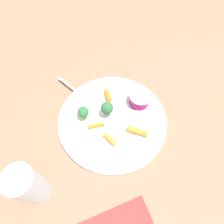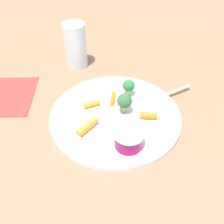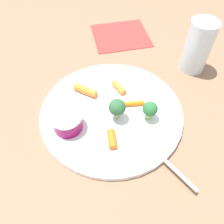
# 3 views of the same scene
# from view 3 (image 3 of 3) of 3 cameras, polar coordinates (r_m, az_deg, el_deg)

# --- Properties ---
(ground_plane) EXTENTS (2.40, 2.40, 0.00)m
(ground_plane) POSITION_cam_3_polar(r_m,az_deg,el_deg) (0.50, -0.13, -0.42)
(ground_plane) COLOR #87664C
(plate) EXTENTS (0.31, 0.31, 0.01)m
(plate) POSITION_cam_3_polar(r_m,az_deg,el_deg) (0.50, -0.13, -0.00)
(plate) COLOR white
(plate) RESTS_ON ground_plane
(sauce_cup) EXTENTS (0.06, 0.06, 0.04)m
(sauce_cup) POSITION_cam_3_polar(r_m,az_deg,el_deg) (0.46, -11.20, -2.40)
(sauce_cup) COLOR #850A4B
(sauce_cup) RESTS_ON plate
(broccoli_floret_0) EXTENTS (0.04, 0.04, 0.05)m
(broccoli_floret_0) POSITION_cam_3_polar(r_m,az_deg,el_deg) (0.46, 1.28, 1.11)
(broccoli_floret_0) COLOR #8CB565
(broccoli_floret_0) RESTS_ON plate
(broccoli_floret_1) EXTENTS (0.03, 0.03, 0.04)m
(broccoli_floret_1) POSITION_cam_3_polar(r_m,az_deg,el_deg) (0.47, 9.53, 0.62)
(broccoli_floret_1) COLOR #86BE5A
(broccoli_floret_1) RESTS_ON plate
(carrot_stick_0) EXTENTS (0.03, 0.04, 0.02)m
(carrot_stick_0) POSITION_cam_3_polar(r_m,az_deg,el_deg) (0.44, -0.01, -6.85)
(carrot_stick_0) COLOR orange
(carrot_stick_0) RESTS_ON plate
(carrot_stick_1) EXTENTS (0.04, 0.06, 0.02)m
(carrot_stick_1) POSITION_cam_3_polar(r_m,az_deg,el_deg) (0.52, -6.73, 5.45)
(carrot_stick_1) COLOR orange
(carrot_stick_1) RESTS_ON plate
(carrot_stick_2) EXTENTS (0.02, 0.04, 0.01)m
(carrot_stick_2) POSITION_cam_3_polar(r_m,az_deg,el_deg) (0.53, 1.76, 6.16)
(carrot_stick_2) COLOR orange
(carrot_stick_2) RESTS_ON plate
(carrot_stick_3) EXTENTS (0.05, 0.03, 0.01)m
(carrot_stick_3) POSITION_cam_3_polar(r_m,az_deg,el_deg) (0.50, 5.46, 2.15)
(carrot_stick_3) COLOR orange
(carrot_stick_3) RESTS_ON plate
(fork) EXTENTS (0.03, 0.16, 0.00)m
(fork) POSITION_cam_3_polar(r_m,az_deg,el_deg) (0.44, 12.20, -10.92)
(fork) COLOR #B5B9B1
(fork) RESTS_ON plate
(drinking_glass) EXTENTS (0.06, 0.06, 0.13)m
(drinking_glass) POSITION_cam_3_polar(r_m,az_deg,el_deg) (0.61, 20.76, 15.11)
(drinking_glass) COLOR silver
(drinking_glass) RESTS_ON ground_plane
(napkin) EXTENTS (0.20, 0.19, 0.00)m
(napkin) POSITION_cam_3_polar(r_m,az_deg,el_deg) (0.73, 2.21, 18.73)
(napkin) COLOR #B53331
(napkin) RESTS_ON ground_plane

